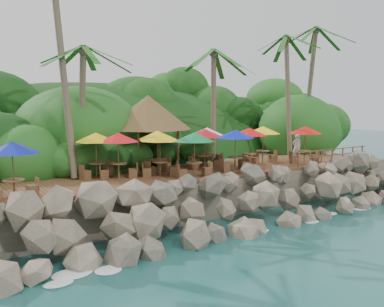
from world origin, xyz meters
TOP-DOWN VIEW (x-y plane):
  - ground at (0.00, 0.00)m, footprint 140.00×140.00m
  - land_base at (0.00, 16.00)m, footprint 32.00×25.20m
  - jungle_hill at (0.00, 23.50)m, footprint 44.80×28.00m
  - seawall at (0.00, 2.00)m, footprint 29.00×4.00m
  - terrace at (0.00, 6.00)m, footprint 26.00×5.00m
  - jungle_foliage at (0.00, 15.00)m, footprint 44.00×16.00m
  - foam_line at (0.00, 0.30)m, footprint 25.20×0.80m
  - palms at (0.53, 8.73)m, footprint 32.19×7.09m
  - palapa at (-1.07, 9.54)m, footprint 5.55×5.55m
  - dining_clusters at (-0.10, 5.87)m, footprint 21.05×5.31m
  - railing at (9.90, 3.65)m, footprint 7.20×0.10m
  - waiter at (8.95, 6.00)m, footprint 0.78×0.62m

SIDE VIEW (x-z plane):
  - ground at x=0.00m, z-range 0.00..0.00m
  - jungle_hill at x=0.00m, z-range -7.70..7.70m
  - jungle_foliage at x=0.00m, z-range -6.00..6.00m
  - foam_line at x=0.00m, z-range 0.00..0.06m
  - land_base at x=0.00m, z-range 0.00..2.10m
  - seawall at x=0.00m, z-range 0.00..2.30m
  - terrace at x=0.00m, z-range 2.10..2.30m
  - railing at x=9.90m, z-range 2.41..3.41m
  - waiter at x=8.95m, z-range 2.30..4.17m
  - dining_clusters at x=-0.10m, z-range 3.13..5.63m
  - palapa at x=-1.07m, z-range 3.49..8.09m
  - palms at x=0.53m, z-range 5.06..17.96m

